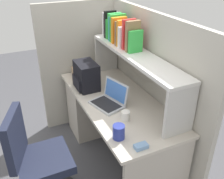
% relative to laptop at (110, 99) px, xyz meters
% --- Properties ---
extents(ground_plane, '(8.00, 8.00, 0.00)m').
position_rel_laptop_xyz_m(ground_plane, '(-0.06, 0.10, -0.78)').
color(ground_plane, '#4C4C51').
extents(desk, '(1.60, 0.70, 0.73)m').
position_rel_laptop_xyz_m(desk, '(-0.45, 0.10, -0.38)').
color(desk, beige).
rests_on(desk, ground_plane).
extents(cubicle_partition_rear, '(1.84, 0.05, 1.55)m').
position_rel_laptop_xyz_m(cubicle_partition_rear, '(-0.06, 0.48, -0.01)').
color(cubicle_partition_rear, '#B2ADA0').
rests_on(cubicle_partition_rear, ground_plane).
extents(cubicle_partition_left, '(0.05, 1.06, 1.55)m').
position_rel_laptop_xyz_m(cubicle_partition_left, '(-0.91, 0.05, -0.01)').
color(cubicle_partition_left, '#B2ADA0').
rests_on(cubicle_partition_left, ground_plane).
extents(overhead_hutch, '(1.44, 0.28, 0.45)m').
position_rel_laptop_xyz_m(overhead_hutch, '(-0.06, 0.30, 0.30)').
color(overhead_hutch, beige).
rests_on(overhead_hutch, desk).
extents(reference_books_on_shelf, '(0.61, 0.19, 0.29)m').
position_rel_laptop_xyz_m(reference_books_on_shelf, '(-0.38, 0.30, 0.53)').
color(reference_books_on_shelf, white).
rests_on(reference_books_on_shelf, overhead_hutch).
extents(laptop, '(0.37, 0.33, 0.22)m').
position_rel_laptop_xyz_m(laptop, '(0.00, 0.00, 0.00)').
color(laptop, '#B7BABF').
rests_on(laptop, desk).
extents(backpack, '(0.30, 0.23, 0.29)m').
position_rel_laptop_xyz_m(backpack, '(-0.41, -0.09, 0.09)').
color(backpack, black).
rests_on(backpack, desk).
extents(computer_mouse, '(0.06, 0.10, 0.03)m').
position_rel_laptop_xyz_m(computer_mouse, '(0.67, -0.05, -0.03)').
color(computer_mouse, '#7299C6').
rests_on(computer_mouse, desk).
extents(paper_cup, '(0.08, 0.08, 0.08)m').
position_rel_laptop_xyz_m(paper_cup, '(0.29, 0.01, -0.01)').
color(paper_cup, white).
rests_on(paper_cup, desk).
extents(tissue_box, '(0.24, 0.15, 0.10)m').
position_rel_laptop_xyz_m(tissue_box, '(-0.70, -0.09, -0.00)').
color(tissue_box, '#9E7F60').
rests_on(tissue_box, desk).
extents(snack_canister, '(0.10, 0.10, 0.12)m').
position_rel_laptop_xyz_m(snack_canister, '(0.49, -0.15, 0.01)').
color(snack_canister, navy).
rests_on(snack_canister, desk).
extents(office_chair, '(0.53, 0.54, 0.93)m').
position_rel_laptop_xyz_m(office_chair, '(0.17, -0.76, -0.39)').
color(office_chair, black).
rests_on(office_chair, ground_plane).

